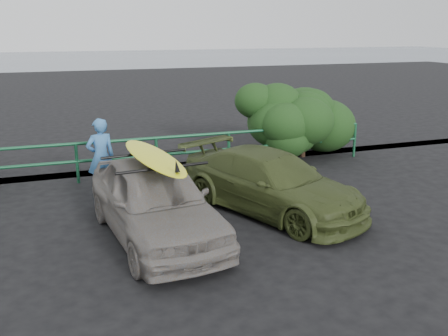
% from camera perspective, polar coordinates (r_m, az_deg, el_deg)
% --- Properties ---
extents(ground, '(80.00, 80.00, 0.00)m').
position_cam_1_polar(ground, '(8.48, -7.26, -10.61)').
color(ground, black).
extents(ocean, '(200.00, 200.00, 0.00)m').
position_cam_1_polar(ocean, '(67.58, -18.36, 11.80)').
color(ocean, slate).
rests_on(ocean, ground).
extents(guardrail, '(14.00, 0.08, 1.04)m').
position_cam_1_polar(guardrail, '(12.96, -12.04, 0.97)').
color(guardrail, '#154C2E').
rests_on(guardrail, ground).
extents(shrub_right, '(3.20, 2.40, 2.01)m').
position_cam_1_polar(shrub_right, '(14.75, 7.25, 4.91)').
color(shrub_right, '#1C3C16').
rests_on(shrub_right, ground).
extents(sedan, '(2.16, 4.39, 1.44)m').
position_cam_1_polar(sedan, '(9.17, -7.91, -3.67)').
color(sedan, slate).
rests_on(sedan, ground).
extents(olive_vehicle, '(3.40, 4.69, 1.26)m').
position_cam_1_polar(olive_vehicle, '(10.46, 5.37, -1.65)').
color(olive_vehicle, '#3A461F').
rests_on(olive_vehicle, ground).
extents(man, '(0.73, 0.55, 1.79)m').
position_cam_1_polar(man, '(11.75, -13.89, 1.23)').
color(man, '#3C75B4').
rests_on(man, ground).
extents(roof_rack, '(1.74, 1.31, 0.05)m').
position_cam_1_polar(roof_rack, '(8.95, -8.09, 0.85)').
color(roof_rack, black).
rests_on(roof_rack, sedan).
extents(surfboard, '(0.93, 3.01, 0.09)m').
position_cam_1_polar(surfboard, '(8.93, -8.11, 1.29)').
color(surfboard, yellow).
rests_on(surfboard, roof_rack).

